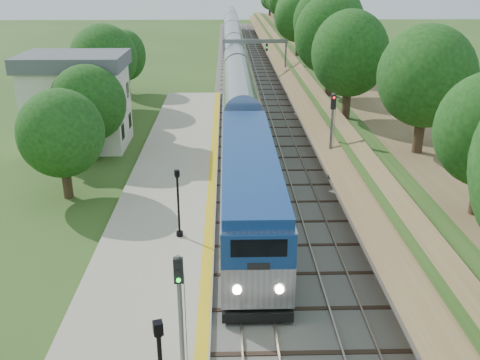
{
  "coord_description": "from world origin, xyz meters",
  "views": [
    {
      "loc": [
        -1.26,
        -15.29,
        14.39
      ],
      "look_at": [
        -0.5,
        14.24,
        2.8
      ],
      "focal_mm": 40.0,
      "sensor_mm": 36.0,
      "label": 1
    }
  ],
  "objects_px": {
    "station_building": "(77,100)",
    "signal_farside": "(332,128)",
    "signal_gantry": "(255,50)",
    "lamppost_far": "(178,207)",
    "train": "(234,56)",
    "signal_platform": "(180,309)"
  },
  "relations": [
    {
      "from": "signal_gantry",
      "to": "signal_platform",
      "type": "height_order",
      "value": "signal_gantry"
    },
    {
      "from": "signal_gantry",
      "to": "lamppost_far",
      "type": "xyz_separation_m",
      "value": [
        -6.45,
        -43.16,
        -2.67
      ]
    },
    {
      "from": "signal_gantry",
      "to": "lamppost_far",
      "type": "distance_m",
      "value": 43.72
    },
    {
      "from": "station_building",
      "to": "signal_platform",
      "type": "relative_size",
      "value": 1.61
    },
    {
      "from": "lamppost_far",
      "to": "train",
      "type": "bearing_deg",
      "value": 85.82
    },
    {
      "from": "signal_gantry",
      "to": "signal_farside",
      "type": "height_order",
      "value": "signal_farside"
    },
    {
      "from": "signal_gantry",
      "to": "signal_farside",
      "type": "relative_size",
      "value": 1.32
    },
    {
      "from": "train",
      "to": "lamppost_far",
      "type": "height_order",
      "value": "train"
    },
    {
      "from": "signal_farside",
      "to": "station_building",
      "type": "bearing_deg",
      "value": 156.36
    },
    {
      "from": "station_building",
      "to": "signal_farside",
      "type": "distance_m",
      "value": 22.05
    },
    {
      "from": "signal_platform",
      "to": "station_building",
      "type": "bearing_deg",
      "value": 110.33
    },
    {
      "from": "signal_gantry",
      "to": "lamppost_far",
      "type": "bearing_deg",
      "value": -98.51
    },
    {
      "from": "signal_platform",
      "to": "signal_farside",
      "type": "height_order",
      "value": "signal_farside"
    },
    {
      "from": "signal_gantry",
      "to": "lamppost_far",
      "type": "relative_size",
      "value": 2.12
    },
    {
      "from": "signal_platform",
      "to": "signal_farside",
      "type": "bearing_deg",
      "value": 66.68
    },
    {
      "from": "lamppost_far",
      "to": "signal_farside",
      "type": "height_order",
      "value": "signal_farside"
    },
    {
      "from": "station_building",
      "to": "signal_farside",
      "type": "xyz_separation_m",
      "value": [
        20.2,
        -8.84,
        -0.08
      ]
    },
    {
      "from": "station_building",
      "to": "signal_farside",
      "type": "relative_size",
      "value": 1.35
    },
    {
      "from": "train",
      "to": "signal_platform",
      "type": "height_order",
      "value": "signal_platform"
    },
    {
      "from": "signal_platform",
      "to": "lamppost_far",
      "type": "bearing_deg",
      "value": 95.25
    },
    {
      "from": "lamppost_far",
      "to": "signal_platform",
      "type": "xyz_separation_m",
      "value": [
        1.08,
        -11.78,
        1.52
      ]
    },
    {
      "from": "station_building",
      "to": "signal_gantry",
      "type": "bearing_deg",
      "value": 56.62
    }
  ]
}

